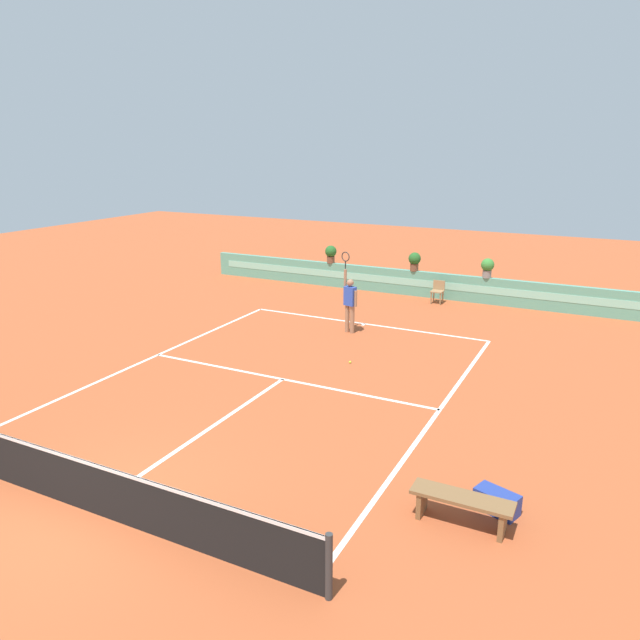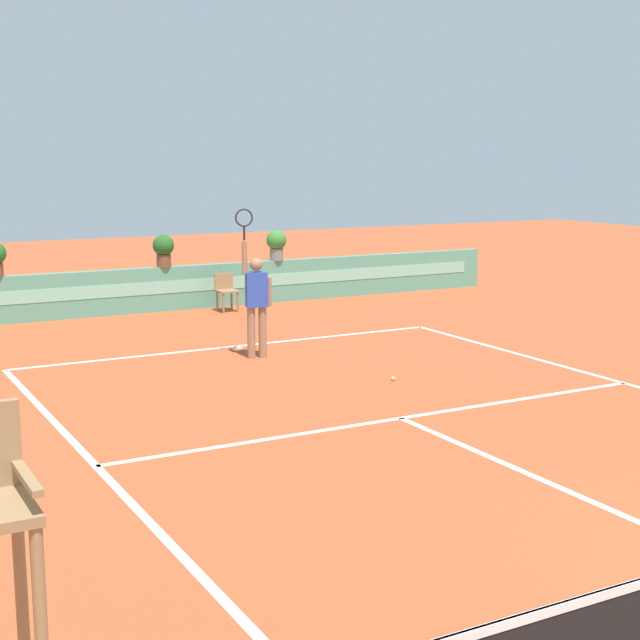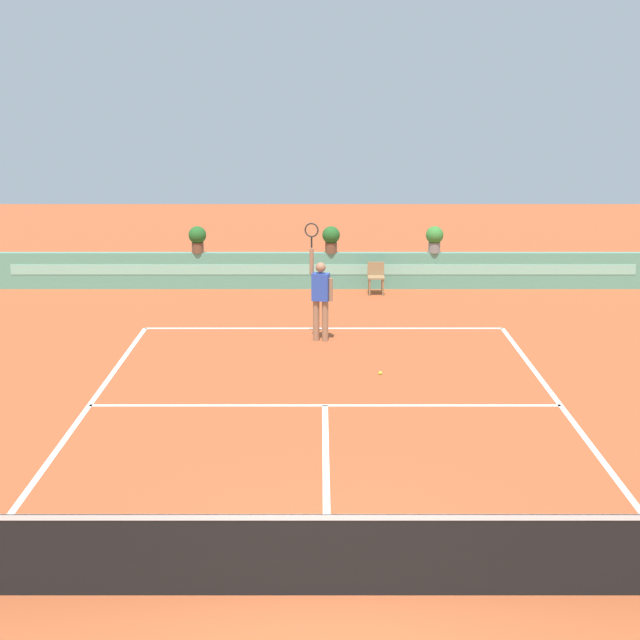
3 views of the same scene
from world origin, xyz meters
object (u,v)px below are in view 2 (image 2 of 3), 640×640
Objects in this scene: potted_plant_centre at (163,249)px; tennis_player at (256,298)px; tennis_ball_near_baseline at (393,379)px; potted_plant_right at (276,243)px; ball_kid_chair at (226,290)px.

tennis_player is at bearing -93.01° from potted_plant_centre.
potted_plant_right is (1.96, 8.15, 1.38)m from tennis_ball_near_baseline.
ball_kid_chair is at bearing -155.76° from potted_plant_right.
ball_kid_chair is 5.11m from tennis_player.
potted_plant_right is at bearing 76.50° from tennis_ball_near_baseline.
ball_kid_chair is 1.68m from potted_plant_centre.
ball_kid_chair is at bearing -31.51° from potted_plant_centre.
ball_kid_chair is 12.50× the size of tennis_ball_near_baseline.
potted_plant_centre is at bearing 180.00° from potted_plant_right.
tennis_ball_near_baseline is at bearing -83.96° from potted_plant_centre.
potted_plant_centre and potted_plant_right have the same top height.
potted_plant_centre is 1.00× the size of potted_plant_right.
potted_plant_right reaches higher than ball_kid_chair.
tennis_player is 3.57× the size of potted_plant_right.
tennis_ball_near_baseline is (-0.33, -7.42, -0.44)m from ball_kid_chair.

